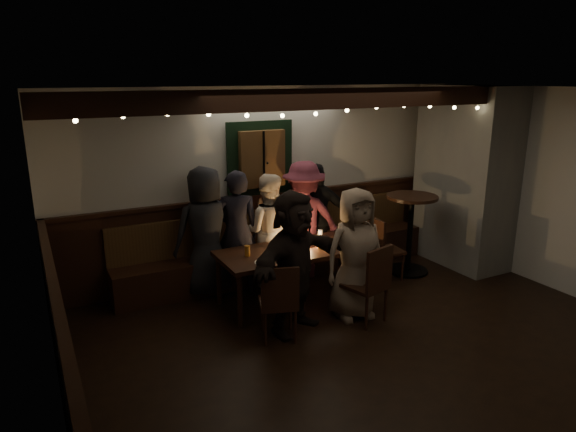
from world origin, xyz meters
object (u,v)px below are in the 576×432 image
person_g (355,254)px  person_e (317,218)px  dining_table (295,253)px  person_b (237,232)px  chair_near_left (279,299)px  chair_end (382,245)px  person_d (304,220)px  person_f (294,262)px  person_a (206,232)px  person_c (268,230)px  high_top (410,224)px  chair_near_right (372,280)px

person_g → person_e: bearing=81.3°
dining_table → person_b: (-0.52, 0.62, 0.18)m
chair_near_left → chair_end: (2.01, 0.88, 0.01)m
person_d → person_f: person_d is taller
dining_table → chair_near_left: 1.05m
dining_table → person_b: size_ratio=1.19×
chair_end → person_d: bearing=145.1°
chair_end → person_e: bearing=130.5°
person_a → person_c: size_ratio=1.10×
person_a → person_g: bearing=131.8°
chair_near_left → high_top: size_ratio=0.77×
dining_table → person_f: size_ratio=1.20×
person_b → person_d: size_ratio=0.98×
chair_end → person_f: bearing=-157.6°
high_top → person_d: 1.52m
chair_end → person_g: person_g is taller
chair_near_left → chair_near_right: size_ratio=0.93×
person_b → person_f: bearing=116.4°
chair_near_left → person_d: 1.90m
person_c → person_f: (-0.30, -1.29, 0.04)m
high_top → dining_table: bearing=-176.6°
person_g → person_d: bearing=91.6°
chair_near_right → person_c: person_c is taller
chair_end → person_a: size_ratio=0.53×
chair_end → person_f: 1.91m
person_e → dining_table: bearing=65.4°
dining_table → person_c: person_c is taller
chair_near_left → person_b: 1.49m
chair_near_right → chair_end: (0.91, 0.99, -0.03)m
person_e → chair_near_right: bearing=100.2°
person_d → person_b: bearing=12.8°
chair_near_left → person_b: (0.12, 1.45, 0.31)m
high_top → person_b: bearing=168.0°
dining_table → person_b: bearing=129.6°
dining_table → high_top: high_top is taller
person_a → person_d: size_ratio=1.02×
chair_near_left → chair_end: 2.19m
chair_near_left → person_d: size_ratio=0.53×
chair_near_right → person_a: size_ratio=0.56×
dining_table → person_f: 0.78m
person_b → person_f: (0.14, -1.29, -0.01)m
person_e → person_g: (-0.36, -1.45, -0.01)m
person_c → dining_table: bearing=121.4°
person_b → person_d: person_d is taller
dining_table → person_a: person_a is taller
chair_near_left → person_a: bearing=99.5°
high_top → person_e: bearing=149.9°
person_f → person_d: bearing=35.1°
chair_near_left → person_g: bearing=7.8°
person_d → person_f: (-0.86, -1.33, -0.02)m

